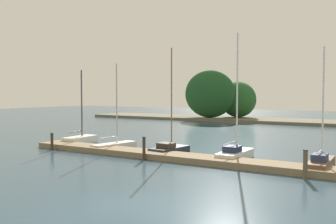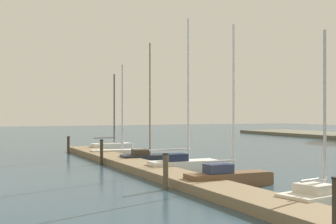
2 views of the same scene
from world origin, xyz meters
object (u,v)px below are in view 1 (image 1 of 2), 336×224
sailboat_1 (116,145)px  mooring_piling_1 (144,148)px  mooring_piling_2 (305,164)px  sailboat_4 (321,162)px  sailboat_0 (81,139)px  sailboat_3 (236,153)px  sailboat_2 (170,149)px  mooring_piling_0 (52,141)px

sailboat_1 → mooring_piling_1: (4.20, -2.54, 0.40)m
mooring_piling_1 → mooring_piling_2: mooring_piling_1 is taller
sailboat_4 → sailboat_0: bearing=88.0°
sailboat_1 → sailboat_3: (8.85, 0.35, 0.12)m
sailboat_1 → mooring_piling_2: 13.66m
sailboat_4 → sailboat_1: bearing=90.4°
sailboat_4 → mooring_piling_1: (-9.49, -2.43, 0.31)m
sailboat_2 → sailboat_3: size_ratio=0.92×
mooring_piling_1 → mooring_piling_2: 9.17m
sailboat_3 → mooring_piling_1: 5.48m
sailboat_0 → mooring_piling_1: 8.98m
sailboat_3 → sailboat_4: sailboat_3 is taller
mooring_piling_2 → mooring_piling_0: bearing=180.0°
sailboat_1 → sailboat_2: sailboat_2 is taller
sailboat_2 → sailboat_1: bearing=98.8°
sailboat_2 → sailboat_3: (4.42, 0.22, 0.07)m
sailboat_0 → mooring_piling_2: bearing=-104.8°
mooring_piling_2 → mooring_piling_1: bearing=178.8°
mooring_piling_0 → mooring_piling_2: size_ratio=0.88×
sailboat_2 → mooring_piling_2: 9.39m
sailboat_3 → mooring_piling_0: sailboat_3 is taller
mooring_piling_2 → sailboat_4: bearing=83.1°
sailboat_0 → mooring_piling_2: sailboat_0 is taller
sailboat_0 → sailboat_3: bearing=-95.3°
sailboat_1 → sailboat_2: 4.44m
mooring_piling_0 → mooring_piling_2: bearing=-0.0°
sailboat_3 → mooring_piling_2: (4.52, -3.08, 0.27)m
sailboat_1 → mooring_piling_2: size_ratio=4.44×
sailboat_0 → sailboat_2: (8.57, -0.65, -0.03)m
mooring_piling_1 → sailboat_2: bearing=85.0°
sailboat_2 → mooring_piling_0: size_ratio=5.72×
sailboat_0 → sailboat_1: bearing=-104.2°
sailboat_2 → mooring_piling_1: (-0.23, -2.67, 0.35)m
sailboat_4 → mooring_piling_2: size_ratio=4.65×
sailboat_2 → mooring_piling_1: sailboat_2 is taller
sailboat_4 → mooring_piling_0: sailboat_4 is taller
sailboat_2 → mooring_piling_2: (8.94, -2.87, 0.34)m
sailboat_0 → sailboat_4: size_ratio=0.91×
mooring_piling_2 → sailboat_3: bearing=145.7°
sailboat_2 → sailboat_0: bearing=92.7°
sailboat_0 → mooring_piling_2: (17.51, -3.52, 0.31)m
sailboat_1 → mooring_piling_0: sailboat_1 is taller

